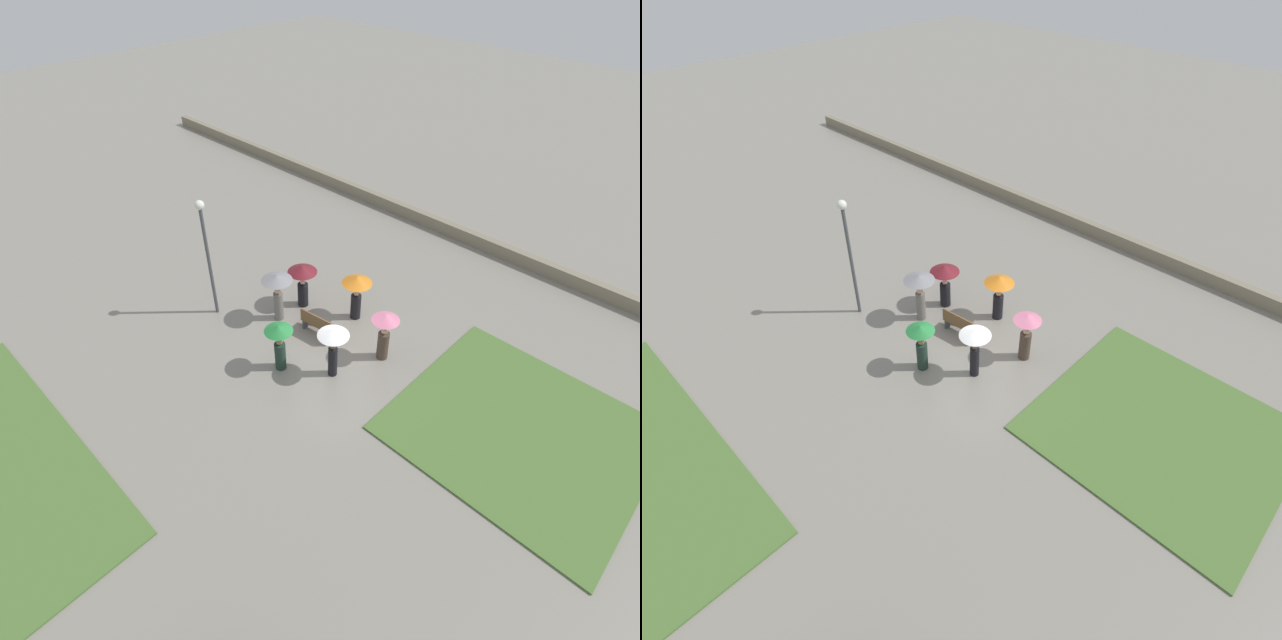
# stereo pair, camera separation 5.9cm
# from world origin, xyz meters

# --- Properties ---
(ground_plane) EXTENTS (90.00, 90.00, 0.00)m
(ground_plane) POSITION_xyz_m (0.00, 0.00, 0.00)
(ground_plane) COLOR gray
(lawn_patch_near) EXTENTS (6.59, 6.17, 0.06)m
(lawn_patch_near) POSITION_xyz_m (-5.94, -1.47, 0.03)
(lawn_patch_near) COLOR #4C7033
(lawn_patch_near) RESTS_ON ground_plane
(parapet_wall) EXTENTS (45.00, 0.35, 0.57)m
(parapet_wall) POSITION_xyz_m (0.00, -9.46, 0.28)
(parapet_wall) COLOR gray
(parapet_wall) RESTS_ON ground_plane
(park_bench) EXTENTS (1.57, 0.58, 0.90)m
(park_bench) POSITION_xyz_m (1.06, -0.43, 0.46)
(park_bench) COLOR brown
(park_bench) RESTS_ON ground_plane
(lamp_post) EXTENTS (0.32, 0.32, 4.51)m
(lamp_post) POSITION_xyz_m (4.72, 1.28, 2.89)
(lamp_post) COLOR #474C51
(lamp_post) RESTS_ON ground_plane
(crowd_person_maroon) EXTENTS (1.08, 1.08, 1.75)m
(crowd_person_maroon) POSITION_xyz_m (2.72, -1.23, 1.24)
(crowd_person_maroon) COLOR black
(crowd_person_maroon) RESTS_ON ground_plane
(crowd_person_white) EXTENTS (1.00, 1.00, 1.92)m
(crowd_person_white) POSITION_xyz_m (-0.52, 0.64, 1.43)
(crowd_person_white) COLOR black
(crowd_person_white) RESTS_ON ground_plane
(crowd_person_grey) EXTENTS (1.10, 1.10, 1.89)m
(crowd_person_grey) POSITION_xyz_m (2.78, -0.07, 1.35)
(crowd_person_grey) COLOR slate
(crowd_person_grey) RESTS_ON ground_plane
(crowd_person_orange) EXTENTS (1.07, 1.07, 1.81)m
(crowd_person_orange) POSITION_xyz_m (0.82, -2.04, 1.31)
(crowd_person_orange) COLOR black
(crowd_person_orange) RESTS_ON ground_plane
(crowd_person_pink) EXTENTS (0.92, 0.92, 1.86)m
(crowd_person_pink) POSITION_xyz_m (-1.19, -1.07, 1.21)
(crowd_person_pink) COLOR #47382D
(crowd_person_pink) RESTS_ON ground_plane
(crowd_person_green) EXTENTS (0.91, 0.91, 1.77)m
(crowd_person_green) POSITION_xyz_m (0.89, 1.59, 1.13)
(crowd_person_green) COLOR #1E3328
(crowd_person_green) RESTS_ON ground_plane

